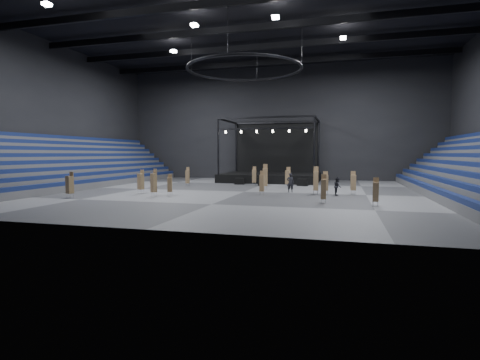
% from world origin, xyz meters
% --- Properties ---
extents(floor, '(50.00, 50.00, 0.00)m').
position_xyz_m(floor, '(0.00, 0.00, 0.00)').
color(floor, '#565659').
rests_on(floor, ground).
extents(ceiling, '(50.00, 42.00, 0.20)m').
position_xyz_m(ceiling, '(0.00, 0.00, 18.00)').
color(ceiling, black).
rests_on(ceiling, wall_back).
extents(wall_back, '(50.00, 0.20, 18.00)m').
position_xyz_m(wall_back, '(0.00, 21.00, 9.00)').
color(wall_back, black).
rests_on(wall_back, ground).
extents(wall_front, '(50.00, 0.20, 18.00)m').
position_xyz_m(wall_front, '(0.00, -21.00, 9.00)').
color(wall_front, black).
rests_on(wall_front, ground).
extents(wall_left, '(0.20, 42.00, 18.00)m').
position_xyz_m(wall_left, '(-25.00, 0.00, 9.00)').
color(wall_left, black).
rests_on(wall_left, ground).
extents(bleachers_left, '(7.20, 40.00, 6.40)m').
position_xyz_m(bleachers_left, '(-22.94, 0.00, 1.73)').
color(bleachers_left, '#4B4B4D').
rests_on(bleachers_left, floor).
extents(stage, '(14.00, 10.00, 9.20)m').
position_xyz_m(stage, '(0.00, 16.24, 1.45)').
color(stage, black).
rests_on(stage, floor).
extents(truss_ring, '(12.30, 12.30, 5.15)m').
position_xyz_m(truss_ring, '(-0.00, 0.00, 13.00)').
color(truss_ring, black).
rests_on(truss_ring, ceiling).
extents(roof_girders, '(49.00, 30.35, 0.70)m').
position_xyz_m(roof_girders, '(0.00, -0.00, 17.20)').
color(roof_girders, black).
rests_on(roof_girders, ceiling).
extents(floodlights, '(28.60, 16.60, 0.25)m').
position_xyz_m(floodlights, '(0.00, -4.00, 16.60)').
color(floodlights, white).
rests_on(floodlights, roof_girders).
extents(flight_case_left, '(1.26, 0.64, 0.84)m').
position_xyz_m(flight_case_left, '(-3.07, 9.22, 0.42)').
color(flight_case_left, black).
rests_on(flight_case_left, floor).
extents(flight_case_mid, '(1.22, 0.95, 0.73)m').
position_xyz_m(flight_case_mid, '(0.34, 8.03, 0.36)').
color(flight_case_mid, black).
rests_on(flight_case_mid, floor).
extents(flight_case_right, '(1.47, 0.95, 0.91)m').
position_xyz_m(flight_case_right, '(5.35, 8.91, 0.45)').
color(flight_case_right, black).
rests_on(flight_case_right, floor).
extents(chair_stack_0, '(0.64, 0.64, 2.44)m').
position_xyz_m(chair_stack_0, '(-14.00, -9.95, 1.28)').
color(chair_stack_0, silver).
rests_on(chair_stack_0, floor).
extents(chair_stack_1, '(0.55, 0.55, 2.93)m').
position_xyz_m(chair_stack_1, '(1.73, 2.75, 1.48)').
color(chair_stack_1, silver).
rests_on(chair_stack_1, floor).
extents(chair_stack_2, '(0.45, 0.45, 2.41)m').
position_xyz_m(chair_stack_2, '(-8.73, 4.97, 1.22)').
color(chair_stack_2, silver).
rests_on(chair_stack_2, floor).
extents(chair_stack_3, '(0.49, 0.49, 2.24)m').
position_xyz_m(chair_stack_3, '(12.70, -8.18, 1.16)').
color(chair_stack_3, silver).
rests_on(chair_stack_3, floor).
extents(chair_stack_4, '(0.46, 0.46, 2.42)m').
position_xyz_m(chair_stack_4, '(2.52, -2.78, 1.24)').
color(chair_stack_4, silver).
rests_on(chair_stack_4, floor).
extents(chair_stack_5, '(0.60, 0.60, 2.66)m').
position_xyz_m(chair_stack_5, '(-7.34, -6.43, 1.35)').
color(chair_stack_5, silver).
rests_on(chair_stack_5, floor).
extents(chair_stack_6, '(0.62, 0.62, 2.45)m').
position_xyz_m(chair_stack_6, '(-9.82, -4.56, 1.28)').
color(chair_stack_6, silver).
rests_on(chair_stack_6, floor).
extents(chair_stack_7, '(0.54, 0.54, 2.10)m').
position_xyz_m(chair_stack_7, '(-6.13, -5.45, 1.10)').
color(chair_stack_7, silver).
rests_on(chair_stack_7, floor).
extents(chair_stack_8, '(0.53, 0.53, 2.81)m').
position_xyz_m(chair_stack_8, '(7.63, -0.84, 1.43)').
color(chair_stack_8, silver).
rests_on(chair_stack_8, floor).
extents(chair_stack_9, '(0.60, 0.60, 2.49)m').
position_xyz_m(chair_stack_9, '(3.84, 6.18, 1.30)').
color(chair_stack_9, silver).
rests_on(chair_stack_9, floor).
extents(chair_stack_10, '(0.51, 0.51, 2.46)m').
position_xyz_m(chair_stack_10, '(-0.77, 8.01, 1.27)').
color(chair_stack_10, silver).
rests_on(chair_stack_10, floor).
extents(chair_stack_11, '(0.42, 0.42, 2.39)m').
position_xyz_m(chair_stack_11, '(8.70, -7.42, 1.21)').
color(chair_stack_11, silver).
rests_on(chair_stack_11, floor).
extents(chair_stack_12, '(0.54, 0.54, 2.34)m').
position_xyz_m(chair_stack_12, '(11.26, 0.37, 1.22)').
color(chair_stack_12, silver).
rests_on(chair_stack_12, floor).
extents(chair_stack_13, '(0.57, 0.57, 2.34)m').
position_xyz_m(chair_stack_13, '(8.58, -0.76, 1.23)').
color(chair_stack_13, silver).
rests_on(chair_stack_13, floor).
extents(man_center, '(0.75, 0.50, 2.04)m').
position_xyz_m(man_center, '(4.88, 0.63, 1.02)').
color(man_center, black).
rests_on(man_center, floor).
extents(crew_member, '(0.71, 0.90, 1.79)m').
position_xyz_m(crew_member, '(9.75, -1.10, 0.89)').
color(crew_member, black).
rests_on(crew_member, floor).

